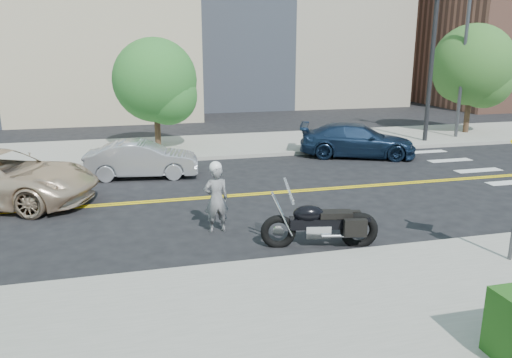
{
  "coord_description": "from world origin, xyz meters",
  "views": [
    {
      "loc": [
        -3.23,
        -14.26,
        4.43
      ],
      "look_at": [
        -0.28,
        -2.6,
        1.2
      ],
      "focal_mm": 35.0,
      "sensor_mm": 36.0,
      "label": 1
    }
  ],
  "objects_px": {
    "motorcyclist": "(216,197)",
    "motorcycle": "(321,213)",
    "parked_car_silver": "(142,159)",
    "parked_car_blue": "(357,140)"
  },
  "relations": [
    {
      "from": "motorcyclist",
      "to": "motorcycle",
      "type": "distance_m",
      "value": 2.59
    },
    {
      "from": "motorcyclist",
      "to": "parked_car_blue",
      "type": "xyz_separation_m",
      "value": [
        7.05,
        7.05,
        -0.21
      ]
    },
    {
      "from": "motorcycle",
      "to": "parked_car_silver",
      "type": "xyz_separation_m",
      "value": [
        -3.71,
        7.3,
        -0.16
      ]
    },
    {
      "from": "parked_car_silver",
      "to": "parked_car_blue",
      "type": "relative_size",
      "value": 0.82
    },
    {
      "from": "motorcyclist",
      "to": "parked_car_blue",
      "type": "relative_size",
      "value": 0.38
    },
    {
      "from": "parked_car_silver",
      "to": "parked_car_blue",
      "type": "xyz_separation_m",
      "value": [
        8.64,
        1.24,
        0.05
      ]
    },
    {
      "from": "parked_car_silver",
      "to": "motorcyclist",
      "type": "bearing_deg",
      "value": -157.27
    },
    {
      "from": "motorcycle",
      "to": "parked_car_silver",
      "type": "bearing_deg",
      "value": 128.5
    },
    {
      "from": "motorcycle",
      "to": "parked_car_silver",
      "type": "height_order",
      "value": "motorcycle"
    },
    {
      "from": "motorcyclist",
      "to": "motorcycle",
      "type": "bearing_deg",
      "value": 139.61
    }
  ]
}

